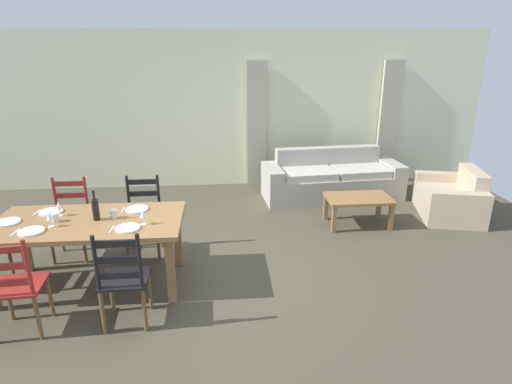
{
  "coord_description": "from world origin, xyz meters",
  "views": [
    {
      "loc": [
        0.08,
        -4.19,
        2.43
      ],
      "look_at": [
        0.48,
        0.59,
        0.75
      ],
      "focal_mm": 29.37,
      "sensor_mm": 36.0,
      "label": 1
    }
  ],
  "objects_px": {
    "dining_chair_near_left": "(15,286)",
    "wine_glass_near_left": "(50,216)",
    "wine_glass_near_right": "(143,214)",
    "dining_chair_near_right": "(123,279)",
    "coffee_cup_primary": "(114,214)",
    "couch": "(331,180)",
    "dining_table": "(89,228)",
    "wine_bottle": "(96,209)",
    "coffee_cup_secondary": "(55,218)",
    "dining_chair_far_left": "(71,219)",
    "dining_chair_far_right": "(144,216)",
    "coffee_table": "(358,201)",
    "wine_glass_far_left": "(59,206)",
    "armchair_upholstered": "(453,199)"
  },
  "relations": [
    {
      "from": "dining_chair_far_right",
      "to": "wine_bottle",
      "type": "distance_m",
      "value": 0.88
    },
    {
      "from": "dining_table",
      "to": "wine_bottle",
      "type": "bearing_deg",
      "value": 4.92
    },
    {
      "from": "dining_table",
      "to": "wine_glass_near_right",
      "type": "height_order",
      "value": "wine_glass_near_right"
    },
    {
      "from": "wine_glass_near_right",
      "to": "coffee_table",
      "type": "relative_size",
      "value": 0.18
    },
    {
      "from": "coffee_cup_primary",
      "to": "coffee_table",
      "type": "relative_size",
      "value": 0.1
    },
    {
      "from": "coffee_cup_secondary",
      "to": "couch",
      "type": "xyz_separation_m",
      "value": [
        3.51,
        2.56,
        -0.5
      ]
    },
    {
      "from": "coffee_cup_primary",
      "to": "couch",
      "type": "relative_size",
      "value": 0.04
    },
    {
      "from": "wine_glass_near_left",
      "to": "wine_glass_near_right",
      "type": "distance_m",
      "value": 0.9
    },
    {
      "from": "dining_chair_near_right",
      "to": "coffee_table",
      "type": "relative_size",
      "value": 1.07
    },
    {
      "from": "coffee_cup_primary",
      "to": "dining_chair_far_right",
      "type": "bearing_deg",
      "value": 76.61
    },
    {
      "from": "dining_chair_far_left",
      "to": "wine_bottle",
      "type": "bearing_deg",
      "value": -53.62
    },
    {
      "from": "dining_chair_far_right",
      "to": "dining_chair_near_right",
      "type": "bearing_deg",
      "value": -87.58
    },
    {
      "from": "wine_glass_near_right",
      "to": "dining_chair_near_right",
      "type": "bearing_deg",
      "value": -100.94
    },
    {
      "from": "dining_chair_near_left",
      "to": "wine_glass_near_left",
      "type": "bearing_deg",
      "value": 79.86
    },
    {
      "from": "dining_chair_near_left",
      "to": "armchair_upholstered",
      "type": "relative_size",
      "value": 0.73
    },
    {
      "from": "dining_chair_near_left",
      "to": "dining_chair_far_left",
      "type": "distance_m",
      "value": 1.5
    },
    {
      "from": "dining_table",
      "to": "coffee_cup_secondary",
      "type": "relative_size",
      "value": 21.11
    },
    {
      "from": "wine_bottle",
      "to": "couch",
      "type": "distance_m",
      "value": 4.06
    },
    {
      "from": "wine_glass_near_left",
      "to": "wine_glass_near_right",
      "type": "bearing_deg",
      "value": -1.16
    },
    {
      "from": "dining_chair_near_right",
      "to": "dining_chair_far_left",
      "type": "relative_size",
      "value": 1.0
    },
    {
      "from": "dining_chair_far_left",
      "to": "wine_glass_near_right",
      "type": "height_order",
      "value": "dining_chair_far_left"
    },
    {
      "from": "wine_bottle",
      "to": "wine_glass_far_left",
      "type": "xyz_separation_m",
      "value": [
        -0.41,
        0.14,
        -0.01
      ]
    },
    {
      "from": "wine_glass_near_right",
      "to": "couch",
      "type": "xyz_separation_m",
      "value": [
        2.62,
        2.7,
        -0.57
      ]
    },
    {
      "from": "dining_chair_near_left",
      "to": "couch",
      "type": "xyz_separation_m",
      "value": [
        3.63,
        3.31,
        -0.19
      ]
    },
    {
      "from": "dining_chair_far_left",
      "to": "armchair_upholstered",
      "type": "xyz_separation_m",
      "value": [
        5.27,
        0.84,
        -0.23
      ]
    },
    {
      "from": "wine_glass_far_left",
      "to": "coffee_cup_secondary",
      "type": "distance_m",
      "value": 0.17
    },
    {
      "from": "couch",
      "to": "dining_chair_near_right",
      "type": "bearing_deg",
      "value": -129.85
    },
    {
      "from": "dining_table",
      "to": "wine_bottle",
      "type": "xyz_separation_m",
      "value": [
        0.09,
        0.01,
        0.2
      ]
    },
    {
      "from": "wine_glass_far_left",
      "to": "armchair_upholstered",
      "type": "distance_m",
      "value": 5.38
    },
    {
      "from": "wine_glass_near_right",
      "to": "wine_glass_far_left",
      "type": "distance_m",
      "value": 0.96
    },
    {
      "from": "dining_chair_far_left",
      "to": "dining_chair_far_right",
      "type": "bearing_deg",
      "value": -0.44
    },
    {
      "from": "dining_chair_near_right",
      "to": "wine_glass_near_left",
      "type": "relative_size",
      "value": 5.96
    },
    {
      "from": "coffee_cup_secondary",
      "to": "wine_glass_near_left",
      "type": "bearing_deg",
      "value": -90.17
    },
    {
      "from": "dining_chair_far_left",
      "to": "wine_glass_far_left",
      "type": "bearing_deg",
      "value": -78.23
    },
    {
      "from": "wine_bottle",
      "to": "couch",
      "type": "height_order",
      "value": "wine_bottle"
    },
    {
      "from": "dining_chair_near_right",
      "to": "couch",
      "type": "bearing_deg",
      "value": 50.15
    },
    {
      "from": "wine_bottle",
      "to": "coffee_cup_secondary",
      "type": "height_order",
      "value": "wine_bottle"
    },
    {
      "from": "dining_table",
      "to": "dining_chair_near_left",
      "type": "distance_m",
      "value": 0.89
    },
    {
      "from": "wine_bottle",
      "to": "wine_glass_near_left",
      "type": "distance_m",
      "value": 0.42
    },
    {
      "from": "dining_chair_far_left",
      "to": "dining_chair_far_right",
      "type": "xyz_separation_m",
      "value": [
        0.86,
        -0.01,
        0.0
      ]
    },
    {
      "from": "dining_table",
      "to": "coffee_cup_primary",
      "type": "xyz_separation_m",
      "value": [
        0.25,
        0.04,
        0.13
      ]
    },
    {
      "from": "coffee_cup_secondary",
      "to": "couch",
      "type": "relative_size",
      "value": 0.04
    },
    {
      "from": "dining_table",
      "to": "armchair_upholstered",
      "type": "height_order",
      "value": "dining_table"
    },
    {
      "from": "dining_chair_near_right",
      "to": "wine_glass_near_left",
      "type": "xyz_separation_m",
      "value": [
        -0.79,
        0.59,
        0.38
      ]
    },
    {
      "from": "dining_chair_near_left",
      "to": "wine_glass_near_right",
      "type": "xyz_separation_m",
      "value": [
        1.01,
        0.61,
        0.38
      ]
    },
    {
      "from": "coffee_cup_primary",
      "to": "coffee_table",
      "type": "xyz_separation_m",
      "value": [
        3.03,
        1.3,
        -0.44
      ]
    },
    {
      "from": "wine_glass_near_right",
      "to": "wine_glass_far_left",
      "type": "bearing_deg",
      "value": 161.7
    },
    {
      "from": "dining_chair_near_left",
      "to": "coffee_cup_secondary",
      "type": "xyz_separation_m",
      "value": [
        0.11,
        0.76,
        0.32
      ]
    },
    {
      "from": "dining_chair_near_left",
      "to": "coffee_cup_primary",
      "type": "bearing_deg",
      "value": 49.91
    },
    {
      "from": "dining_chair_far_left",
      "to": "wine_bottle",
      "type": "xyz_separation_m",
      "value": [
        0.53,
        -0.72,
        0.39
      ]
    }
  ]
}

